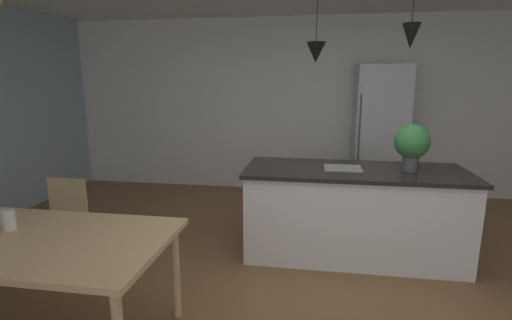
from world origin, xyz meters
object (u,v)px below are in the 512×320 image
(kitchen_island, at_px, (353,211))
(vase_on_dining_table, at_px, (9,220))
(potted_plant_on_island, at_px, (412,143))
(dining_table, at_px, (27,247))
(refrigerator, at_px, (379,135))
(chair_far_left, at_px, (61,225))

(kitchen_island, relative_size, vase_on_dining_table, 15.20)
(potted_plant_on_island, distance_m, vase_on_dining_table, 3.35)
(kitchen_island, distance_m, potted_plant_on_island, 0.87)
(dining_table, distance_m, kitchen_island, 2.80)
(dining_table, height_order, refrigerator, refrigerator)
(dining_table, bearing_deg, chair_far_left, 115.85)
(dining_table, xyz_separation_m, kitchen_island, (2.23, 1.67, -0.23))
(refrigerator, distance_m, potted_plant_on_island, 1.91)
(refrigerator, bearing_deg, kitchen_island, -105.18)
(kitchen_island, bearing_deg, chair_far_left, -162.91)
(refrigerator, relative_size, vase_on_dining_table, 13.91)
(dining_table, height_order, vase_on_dining_table, vase_on_dining_table)
(vase_on_dining_table, bearing_deg, kitchen_island, 33.00)
(vase_on_dining_table, bearing_deg, refrigerator, 49.75)
(dining_table, bearing_deg, refrigerator, 52.46)
(vase_on_dining_table, bearing_deg, chair_far_left, 105.84)
(dining_table, distance_m, vase_on_dining_table, 0.26)
(refrigerator, height_order, vase_on_dining_table, refrigerator)
(dining_table, height_order, chair_far_left, chair_far_left)
(chair_far_left, height_order, kitchen_island, kitchen_island)
(dining_table, relative_size, potted_plant_on_island, 4.10)
(kitchen_island, xyz_separation_m, potted_plant_on_island, (0.51, 0.00, 0.71))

